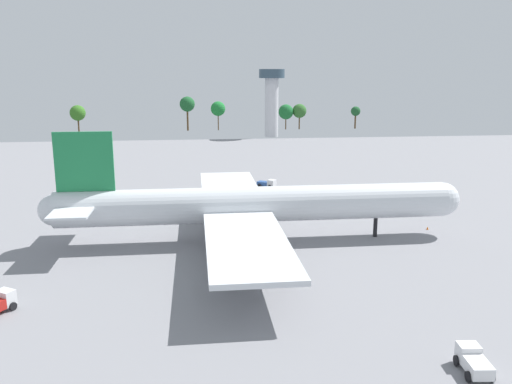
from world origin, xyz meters
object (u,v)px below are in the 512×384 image
baggage_tug (473,361)px  safety_cone_nose (428,228)px  control_tower (272,96)px  maintenance_van (268,183)px  cargo_airplane (253,205)px

baggage_tug → safety_cone_nose: 48.51m
baggage_tug → control_tower: (8.33, 192.10, 16.96)m
baggage_tug → control_tower: control_tower is taller
baggage_tug → safety_cone_nose: bearing=70.6°
baggage_tug → safety_cone_nose: size_ratio=8.52×
maintenance_van → cargo_airplane: bearing=-101.2°
cargo_airplane → baggage_tug: 46.16m
cargo_airplane → safety_cone_nose: (32.62, 2.97, -6.05)m
maintenance_van → control_tower: control_tower is taller
maintenance_van → safety_cone_nose: (24.22, -39.61, -0.77)m
maintenance_van → control_tower: (16.48, 106.73, 17.07)m
cargo_airplane → baggage_tug: cargo_airplane is taller
cargo_airplane → safety_cone_nose: cargo_airplane is taller
maintenance_van → safety_cone_nose: bearing=-58.6°
baggage_tug → control_tower: bearing=87.5°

